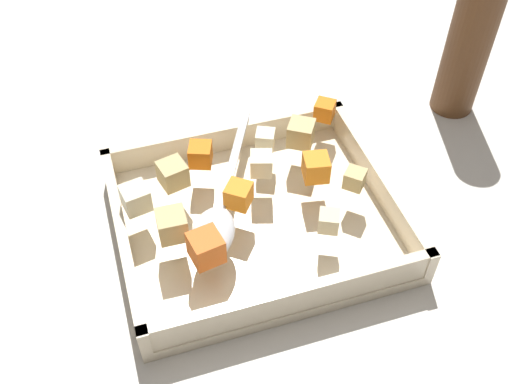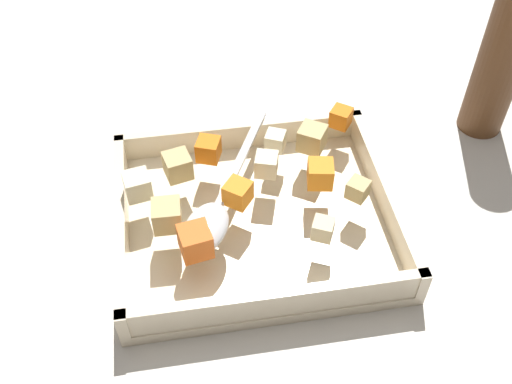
% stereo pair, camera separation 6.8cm
% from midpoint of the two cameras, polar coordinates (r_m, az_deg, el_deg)
% --- Properties ---
extents(ground_plane, '(4.00, 4.00, 0.00)m').
position_cam_midpoint_polar(ground_plane, '(0.74, 3.19, -3.43)').
color(ground_plane, beige).
extents(baking_dish, '(0.33, 0.28, 0.05)m').
position_cam_midpoint_polar(baking_dish, '(0.72, 2.68, -2.65)').
color(baking_dish, beige).
rests_on(baking_dish, ground_plane).
extents(carrot_chunk_rim_edge, '(0.03, 0.03, 0.03)m').
position_cam_midpoint_polar(carrot_chunk_rim_edge, '(0.73, -1.91, 3.94)').
color(carrot_chunk_rim_edge, orange).
rests_on(carrot_chunk_rim_edge, baking_dish).
extents(carrot_chunk_near_left, '(0.04, 0.04, 0.03)m').
position_cam_midpoint_polar(carrot_chunk_near_left, '(0.63, -2.74, -4.87)').
color(carrot_chunk_near_left, orange).
rests_on(carrot_chunk_near_left, baking_dish).
extents(carrot_chunk_near_right, '(0.03, 0.03, 0.03)m').
position_cam_midpoint_polar(carrot_chunk_near_right, '(0.71, 8.84, 1.57)').
color(carrot_chunk_near_right, orange).
rests_on(carrot_chunk_near_right, baking_dish).
extents(carrot_chunk_under_handle, '(0.04, 0.04, 0.03)m').
position_cam_midpoint_polar(carrot_chunk_under_handle, '(0.68, 1.05, -0.05)').
color(carrot_chunk_under_handle, orange).
rests_on(carrot_chunk_under_handle, baking_dish).
extents(carrot_chunk_mid_right, '(0.03, 0.03, 0.02)m').
position_cam_midpoint_polar(carrot_chunk_mid_right, '(0.79, 10.49, 6.87)').
color(carrot_chunk_mid_right, orange).
rests_on(carrot_chunk_mid_right, baking_dish).
extents(potato_chunk_heap_side, '(0.04, 0.04, 0.03)m').
position_cam_midpoint_polar(potato_chunk_heap_side, '(0.71, -4.76, 2.37)').
color(potato_chunk_heap_side, tan).
rests_on(potato_chunk_heap_side, baking_dish).
extents(potato_chunk_front_center, '(0.03, 0.03, 0.02)m').
position_cam_midpoint_polar(potato_chunk_front_center, '(0.75, 4.43, 4.74)').
color(potato_chunk_front_center, beige).
rests_on(potato_chunk_front_center, baking_dish).
extents(potato_chunk_corner_sw, '(0.03, 0.03, 0.03)m').
position_cam_midpoint_polar(potato_chunk_corner_sw, '(0.66, -5.56, -2.39)').
color(potato_chunk_corner_sw, tan).
rests_on(potato_chunk_corner_sw, baking_dish).
extents(potato_chunk_mid_left, '(0.03, 0.03, 0.02)m').
position_cam_midpoint_polar(potato_chunk_mid_left, '(0.66, 9.31, -3.62)').
color(potato_chunk_mid_left, beige).
rests_on(potato_chunk_mid_left, baking_dish).
extents(potato_chunk_center, '(0.04, 0.04, 0.03)m').
position_cam_midpoint_polar(potato_chunk_center, '(0.75, 7.90, 4.96)').
color(potato_chunk_center, tan).
rests_on(potato_chunk_center, baking_dish).
extents(potato_chunk_far_right, '(0.03, 0.03, 0.03)m').
position_cam_midpoint_polar(potato_chunk_far_right, '(0.70, -8.47, 0.48)').
color(potato_chunk_far_right, beige).
rests_on(potato_chunk_far_right, baking_dish).
extents(potato_chunk_corner_se, '(0.03, 0.03, 0.02)m').
position_cam_midpoint_polar(potato_chunk_corner_se, '(0.71, 12.36, 0.12)').
color(potato_chunk_corner_se, tan).
rests_on(potato_chunk_corner_se, baking_dish).
extents(potato_chunk_far_left, '(0.03, 0.03, 0.03)m').
position_cam_midpoint_polar(potato_chunk_far_left, '(0.72, 3.70, 2.49)').
color(potato_chunk_far_left, beige).
rests_on(potato_chunk_far_left, baking_dish).
extents(serving_spoon, '(0.14, 0.24, 0.02)m').
position_cam_midpoint_polar(serving_spoon, '(0.66, -1.47, -2.78)').
color(serving_spoon, silver).
rests_on(serving_spoon, baking_dish).
extents(pepper_mill, '(0.06, 0.06, 0.24)m').
position_cam_midpoint_polar(pepper_mill, '(0.87, 24.36, 11.23)').
color(pepper_mill, brown).
rests_on(pepper_mill, ground_plane).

